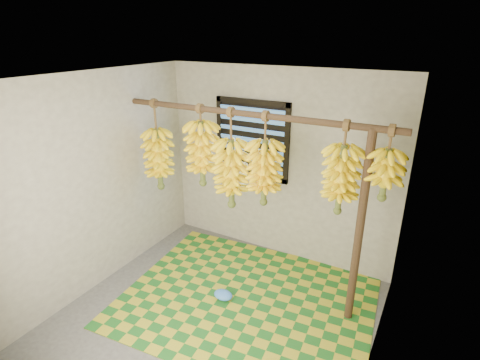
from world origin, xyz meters
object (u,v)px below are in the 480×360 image
Objects in this scene: banana_bunch_c at (231,174)px; woven_mat at (247,299)px; banana_bunch_b at (202,154)px; banana_bunch_f at (385,175)px; support_post at (359,232)px; plastic_bag at (223,295)px; banana_bunch_e at (341,180)px; banana_bunch_d at (264,173)px; banana_bunch_a at (159,159)px.

woven_mat is at bearing -38.66° from banana_bunch_c.
banana_bunch_b is 1.92m from banana_bunch_f.
support_post is 1.82× the size of banana_bunch_c.
support_post is 1.64m from plastic_bag.
plastic_bag is 0.25× the size of banana_bunch_e.
banana_bunch_c and banana_bunch_d have the same top height.
plastic_bag is 1.58m from banana_bunch_b.
banana_bunch_d is at bearing 180.00° from support_post.
banana_bunch_b is 0.83× the size of banana_bunch_c.
banana_bunch_f is (0.37, 0.00, 0.12)m from banana_bunch_e.
support_post is at bearing 0.00° from banana_bunch_c.
banana_bunch_b and banana_bunch_d have the same top height.
banana_bunch_e reaches higher than woven_mat.
support_post is at bearing 14.93° from woven_mat.
woven_mat is 2.89× the size of banana_bunch_b.
banana_bunch_a is at bearing 168.42° from woven_mat.
banana_bunch_b is at bearing 0.00° from banana_bunch_a.
support_post reaches higher than woven_mat.
banana_bunch_a reaches higher than plastic_bag.
banana_bunch_d is at bearing 0.00° from banana_bunch_a.
woven_mat is 2.43× the size of banana_bunch_a.
banana_bunch_b is (-0.72, 0.28, 1.49)m from woven_mat.
banana_bunch_a and banana_bunch_b have the same top height.
banana_bunch_c reaches higher than support_post.
banana_bunch_d is (0.39, 0.00, 0.08)m from banana_bunch_c.
banana_bunch_e is (1.54, 0.00, -0.01)m from banana_bunch_b.
plastic_bag is at bearing -159.43° from banana_bunch_e.
woven_mat is 1.44m from banana_bunch_d.
banana_bunch_b is (0.63, 0.00, 0.17)m from banana_bunch_a.
banana_bunch_e reaches higher than support_post.
banana_bunch_f is at bearing 0.00° from banana_bunch_b.
banana_bunch_f reaches higher than support_post.
plastic_bag is (-1.28, -0.40, -0.94)m from support_post.
plastic_bag is at bearing -19.37° from banana_bunch_a.
plastic_bag is 0.23× the size of banana_bunch_d.
banana_bunch_a is at bearing -180.00° from banana_bunch_e.
banana_bunch_f is at bearing 0.00° from banana_bunch_e.
plastic_bag is at bearing -73.89° from banana_bunch_c.
banana_bunch_d reaches higher than support_post.
support_post is 0.63m from banana_bunch_f.
support_post is 1.84m from banana_bunch_b.
support_post is at bearing -0.00° from banana_bunch_b.
banana_bunch_e is 1.33× the size of banana_bunch_f.
banana_bunch_e is (0.82, 0.28, 1.48)m from woven_mat.
banana_bunch_a is 1.61× the size of banana_bunch_f.
banana_bunch_d is at bearing 0.00° from banana_bunch_c.
banana_bunch_e is at bearing 20.57° from plastic_bag.
banana_bunch_b reaches higher than woven_mat.
banana_bunch_d and banana_bunch_f have the same top height.
support_post is 0.54m from banana_bunch_e.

